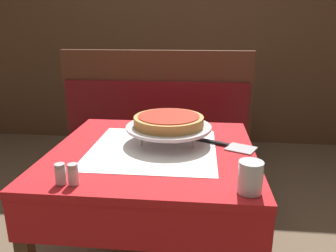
{
  "coord_description": "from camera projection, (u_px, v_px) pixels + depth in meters",
  "views": [
    {
      "loc": [
        0.2,
        -1.31,
        1.25
      ],
      "look_at": [
        0.06,
        0.06,
        0.83
      ],
      "focal_mm": 35.0,
      "sensor_mm": 36.0,
      "label": 1
    }
  ],
  "objects": [
    {
      "name": "dining_table_front",
      "position": [
        153.0,
        172.0,
        1.44
      ],
      "size": [
        0.86,
        0.86,
        0.74
      ],
      "color": "red",
      "rests_on": "ground_plane"
    },
    {
      "name": "dining_table_rear",
      "position": [
        192.0,
        92.0,
        3.11
      ],
      "size": [
        0.71,
        0.71,
        0.75
      ],
      "color": "red",
      "rests_on": "ground_plane"
    },
    {
      "name": "booth_bench",
      "position": [
        153.0,
        164.0,
        2.31
      ],
      "size": [
        1.36,
        0.5,
        1.09
      ],
      "color": "#4C2819",
      "rests_on": "ground_plane"
    },
    {
      "name": "back_wall_panel",
      "position": [
        184.0,
        31.0,
        3.43
      ],
      "size": [
        6.0,
        0.04,
        2.4
      ],
      "primitive_type": "cube",
      "color": "brown",
      "rests_on": "ground_plane"
    },
    {
      "name": "pizza_pan_stand",
      "position": [
        169.0,
        128.0,
        1.47
      ],
      "size": [
        0.39,
        0.39,
        0.08
      ],
      "color": "#ADADB2",
      "rests_on": "dining_table_front"
    },
    {
      "name": "deep_dish_pizza",
      "position": [
        169.0,
        121.0,
        1.46
      ],
      "size": [
        0.31,
        0.31,
        0.05
      ],
      "color": "#C68E47",
      "rests_on": "pizza_pan_stand"
    },
    {
      "name": "pizza_server",
      "position": [
        226.0,
        145.0,
        1.44
      ],
      "size": [
        0.29,
        0.18,
        0.01
      ],
      "color": "#BCBCC1",
      "rests_on": "dining_table_front"
    },
    {
      "name": "water_glass_near",
      "position": [
        250.0,
        177.0,
        1.02
      ],
      "size": [
        0.08,
        0.08,
        0.1
      ],
      "color": "silver",
      "rests_on": "dining_table_front"
    },
    {
      "name": "salt_shaker",
      "position": [
        60.0,
        174.0,
        1.09
      ],
      "size": [
        0.04,
        0.04,
        0.07
      ],
      "color": "silver",
      "rests_on": "dining_table_front"
    },
    {
      "name": "pepper_shaker",
      "position": [
        73.0,
        174.0,
        1.08
      ],
      "size": [
        0.04,
        0.04,
        0.07
      ],
      "color": "silver",
      "rests_on": "dining_table_front"
    },
    {
      "name": "condiment_caddy",
      "position": [
        194.0,
        76.0,
        3.11
      ],
      "size": [
        0.12,
        0.12,
        0.16
      ],
      "color": "black",
      "rests_on": "dining_table_rear"
    }
  ]
}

